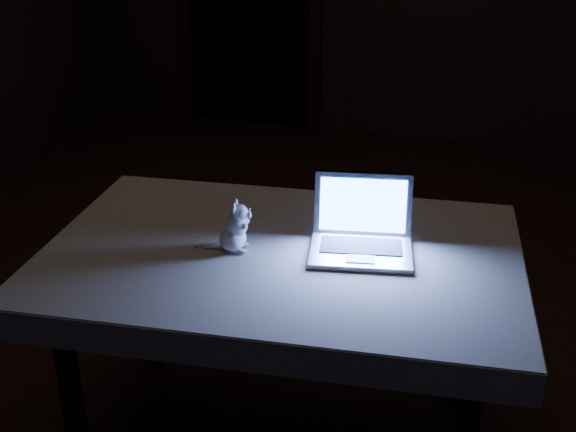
% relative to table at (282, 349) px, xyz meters
% --- Properties ---
extents(floor, '(5.00, 5.00, 0.00)m').
position_rel_table_xyz_m(floor, '(-0.18, 0.60, -0.33)').
color(floor, black).
rests_on(floor, ground).
extents(table, '(1.33, 0.94, 0.66)m').
position_rel_table_xyz_m(table, '(0.00, 0.00, 0.00)').
color(table, black).
rests_on(table, floor).
extents(tablecloth, '(1.48, 1.14, 0.09)m').
position_rel_table_xyz_m(tablecloth, '(-0.03, -0.02, 0.30)').
color(tablecloth, '#BBAE9A').
rests_on(tablecloth, table).
extents(laptop, '(0.32, 0.30, 0.19)m').
position_rel_table_xyz_m(laptop, '(0.22, 0.04, 0.43)').
color(laptop, '#B1B1B6').
rests_on(laptop, tablecloth).
extents(plush_mouse, '(0.12, 0.12, 0.15)m').
position_rel_table_xyz_m(plush_mouse, '(-0.13, -0.04, 0.41)').
color(plush_mouse, silver).
rests_on(plush_mouse, tablecloth).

